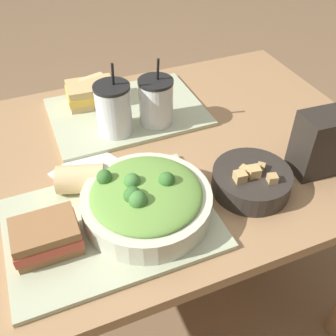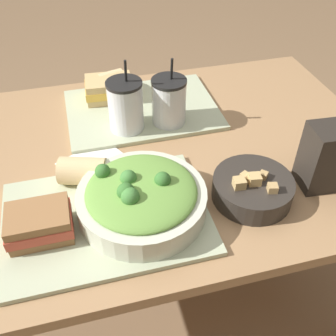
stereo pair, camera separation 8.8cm
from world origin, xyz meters
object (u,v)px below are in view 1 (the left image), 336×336
Objects in this scene: drink_cup_red at (156,103)px; drink_cup_dark at (114,111)px; soup_bowl at (251,180)px; sandwich_near at (46,237)px; salad_bowl at (146,200)px; chip_bag at (320,143)px; baguette_near at (82,179)px; napkin_folded at (86,169)px; sandwich_far at (91,93)px; baguette_far at (93,86)px.

drink_cup_dark is at bearing 180.00° from drink_cup_red.
sandwich_near is (-0.46, -0.00, 0.02)m from soup_bowl.
salad_bowl is 1.74× the size of chip_bag.
soup_bowl is 1.51× the size of baguette_near.
baguette_near is 0.56m from chip_bag.
drink_cup_dark is at bearing 45.13° from napkin_folded.
drink_cup_red is (0.14, 0.31, 0.02)m from salad_bowl.
sandwich_far is (0.00, 0.48, -0.01)m from salad_bowl.
salad_bowl reaches higher than baguette_near.
baguette_near is at bearing -103.21° from sandwich_far.
chip_bag is (0.42, -0.53, 0.03)m from baguette_far.
drink_cup_red is at bearing 25.88° from napkin_folded.
chip_bag reaches higher than soup_bowl.
salad_bowl is 0.32m from drink_cup_dark.
baguette_near reaches higher than soup_bowl.
drink_cup_dark is 0.18m from napkin_folded.
drink_cup_red is (0.35, 0.33, 0.03)m from sandwich_near.
napkin_folded is at bearing 1.51° from baguette_near.
drink_cup_dark is (0.13, 0.19, 0.03)m from baguette_near.
chip_bag is (0.29, -0.32, 0.01)m from drink_cup_red.
drink_cup_red is at bearing 136.09° from chip_bag.
salad_bowl is at bearing -120.53° from baguette_near.
drink_cup_red reaches higher than soup_bowl.
drink_cup_dark is at bearing -77.91° from sandwich_far.
sandwich_near is 0.54m from sandwich_far.
sandwich_far is at bearing 98.14° from drink_cup_dark.
soup_bowl is 0.39m from baguette_near.
napkin_folded is (0.12, 0.21, -0.04)m from sandwich_near.
salad_bowl is at bearing 177.34° from soup_bowl.
sandwich_near is 1.07× the size of baguette_near.
salad_bowl is 2.29× the size of baguette_near.
baguette_near reaches higher than napkin_folded.
chip_bag reaches higher than napkin_folded.
baguette_far is 0.47× the size of drink_cup_red.
chip_bag is at bearing -85.92° from baguette_near.
napkin_folded is at bearing -134.87° from drink_cup_dark.
baguette_far reaches higher than napkin_folded.
baguette_near is 0.63× the size of drink_cup_red.
baguette_far is at bearing 67.12° from sandwich_near.
soup_bowl is at bearing -71.56° from drink_cup_red.
sandwich_far reaches higher than soup_bowl.
baguette_far is 0.34m from napkin_folded.
drink_cup_red is at bearing 65.50° from salad_bowl.
soup_bowl is (0.25, -0.01, -0.02)m from salad_bowl.
soup_bowl is 0.90× the size of drink_cup_dark.
salad_bowl is 0.21m from sandwich_near.
baguette_near and baguette_far have the same top height.
salad_bowl reaches higher than baguette_far.
sandwich_near is at bearing -109.29° from sandwich_far.
drink_cup_red is (0.13, -0.21, 0.03)m from baguette_far.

